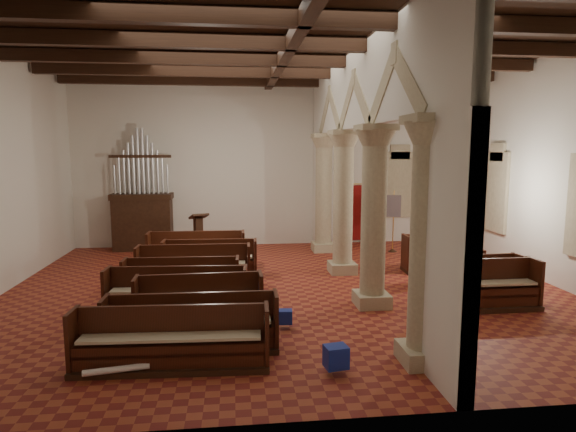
{
  "coord_description": "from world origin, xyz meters",
  "views": [
    {
      "loc": [
        -1.29,
        -11.8,
        3.53
      ],
      "look_at": [
        0.11,
        0.5,
        1.82
      ],
      "focal_mm": 30.0,
      "sensor_mm": 36.0,
      "label": 1
    }
  ],
  "objects_px": {
    "pipe_organ": "(143,211)",
    "lectern": "(198,237)",
    "processional_banner": "(393,230)",
    "nave_pew_0": "(172,349)",
    "aisle_pew_0": "(492,292)"
  },
  "relations": [
    {
      "from": "processional_banner",
      "to": "aisle_pew_0",
      "type": "height_order",
      "value": "processional_banner"
    },
    {
      "from": "processional_banner",
      "to": "nave_pew_0",
      "type": "distance_m",
      "value": 10.62
    },
    {
      "from": "aisle_pew_0",
      "to": "processional_banner",
      "type": "bearing_deg",
      "value": 91.7
    },
    {
      "from": "nave_pew_0",
      "to": "lectern",
      "type": "bearing_deg",
      "value": 93.74
    },
    {
      "from": "aisle_pew_0",
      "to": "pipe_organ",
      "type": "bearing_deg",
      "value": 139.63
    },
    {
      "from": "lectern",
      "to": "processional_banner",
      "type": "distance_m",
      "value": 6.71
    },
    {
      "from": "pipe_organ",
      "to": "lectern",
      "type": "height_order",
      "value": "pipe_organ"
    },
    {
      "from": "pipe_organ",
      "to": "processional_banner",
      "type": "relative_size",
      "value": 2.05
    },
    {
      "from": "processional_banner",
      "to": "aisle_pew_0",
      "type": "distance_m",
      "value": 6.13
    },
    {
      "from": "processional_banner",
      "to": "lectern",
      "type": "bearing_deg",
      "value": -164.27
    },
    {
      "from": "aisle_pew_0",
      "to": "nave_pew_0",
      "type": "bearing_deg",
      "value": -161.99
    },
    {
      "from": "pipe_organ",
      "to": "lectern",
      "type": "xyz_separation_m",
      "value": [
        2.0,
        -1.04,
        -0.78
      ]
    },
    {
      "from": "processional_banner",
      "to": "aisle_pew_0",
      "type": "relative_size",
      "value": 1.04
    },
    {
      "from": "nave_pew_0",
      "to": "aisle_pew_0",
      "type": "height_order",
      "value": "aisle_pew_0"
    },
    {
      "from": "processional_banner",
      "to": "aisle_pew_0",
      "type": "bearing_deg",
      "value": -69.45
    }
  ]
}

